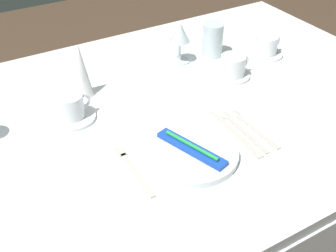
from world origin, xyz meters
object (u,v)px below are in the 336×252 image
(dinner_plate, at_px, (191,153))
(drink_tumbler, at_px, (212,42))
(toothbrush_package, at_px, (191,148))
(dinner_knife, at_px, (236,134))
(wine_glass_left, at_px, (180,35))
(fork_outer, at_px, (133,168))
(coffee_cup_left, at_px, (267,44))
(coffee_cup_right, at_px, (233,65))
(coffee_cup_far, at_px, (71,106))
(spoon_soup, at_px, (238,126))
(napkin_folded, at_px, (81,70))
(spoon_dessert, at_px, (248,124))

(dinner_plate, bearing_deg, drink_tumbler, 49.69)
(toothbrush_package, height_order, drink_tumbler, drink_tumbler)
(dinner_knife, relative_size, wine_glass_left, 1.62)
(fork_outer, bearing_deg, coffee_cup_left, 23.90)
(coffee_cup_right, xyz_separation_m, coffee_cup_far, (-0.55, 0.04, 0.00))
(coffee_cup_left, distance_m, coffee_cup_far, 0.75)
(coffee_cup_left, xyz_separation_m, drink_tumbler, (-0.17, 0.10, 0.01))
(spoon_soup, xyz_separation_m, coffee_cup_left, (0.36, 0.30, 0.04))
(dinner_knife, distance_m, drink_tumbler, 0.48)
(fork_outer, xyz_separation_m, coffee_cup_right, (0.50, 0.24, 0.04))
(spoon_soup, bearing_deg, dinner_knife, -135.36)
(toothbrush_package, xyz_separation_m, drink_tumbler, (0.37, 0.44, 0.03))
(toothbrush_package, height_order, spoon_soup, toothbrush_package)
(dinner_plate, relative_size, coffee_cup_left, 2.37)
(fork_outer, distance_m, coffee_cup_right, 0.56)
(wine_glass_left, bearing_deg, dinner_knife, -101.26)
(wine_glass_left, bearing_deg, napkin_folded, -174.58)
(coffee_cup_far, bearing_deg, wine_glass_left, 17.27)
(dinner_knife, bearing_deg, coffee_cup_far, 140.28)
(spoon_soup, relative_size, drink_tumbler, 1.79)
(spoon_dessert, bearing_deg, dinner_knife, -160.44)
(coffee_cup_right, distance_m, coffee_cup_far, 0.55)
(dinner_plate, relative_size, dinner_knife, 1.03)
(spoon_soup, height_order, coffee_cup_far, coffee_cup_far)
(coffee_cup_right, bearing_deg, coffee_cup_far, 175.71)
(spoon_dessert, distance_m, coffee_cup_right, 0.28)
(dinner_plate, height_order, toothbrush_package, toothbrush_package)
(spoon_soup, bearing_deg, coffee_cup_far, 144.65)
(spoon_dessert, bearing_deg, toothbrush_package, -171.08)
(spoon_soup, bearing_deg, drink_tumbler, 64.59)
(spoon_soup, height_order, coffee_cup_left, coffee_cup_left)
(coffee_cup_left, bearing_deg, toothbrush_package, -147.92)
(spoon_dessert, bearing_deg, fork_outer, -179.60)
(fork_outer, bearing_deg, dinner_knife, -3.35)
(spoon_soup, bearing_deg, fork_outer, -178.71)
(fork_outer, height_order, coffee_cup_right, coffee_cup_right)
(dinner_knife, height_order, spoon_soup, spoon_soup)
(dinner_knife, xyz_separation_m, spoon_soup, (0.03, 0.03, -0.00))
(dinner_knife, distance_m, spoon_dessert, 0.06)
(toothbrush_package, bearing_deg, coffee_cup_right, 38.77)
(dinner_plate, distance_m, fork_outer, 0.16)
(spoon_soup, xyz_separation_m, drink_tumbler, (0.19, 0.40, 0.05))
(drink_tumbler, bearing_deg, napkin_folded, -177.88)
(coffee_cup_left, distance_m, wine_glass_left, 0.33)
(wine_glass_left, relative_size, napkin_folded, 0.85)
(toothbrush_package, relative_size, fork_outer, 1.01)
(dinner_knife, bearing_deg, spoon_dessert, 19.56)
(fork_outer, xyz_separation_m, coffee_cup_left, (0.70, 0.31, 0.04))
(wine_glass_left, xyz_separation_m, napkin_folded, (-0.38, -0.04, -0.02))
(dinner_plate, xyz_separation_m, toothbrush_package, (-0.00, -0.00, 0.02))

